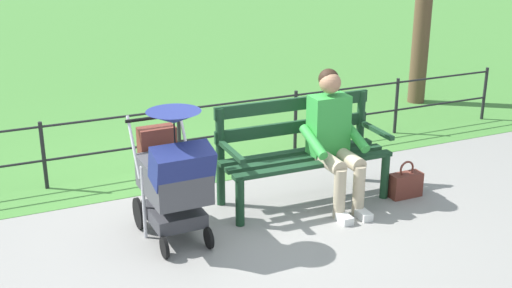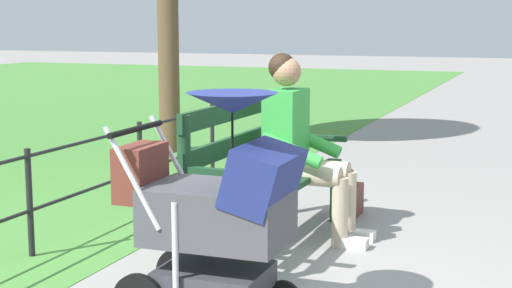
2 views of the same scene
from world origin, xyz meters
TOP-DOWN VIEW (x-y plane):
  - ground_plane at (0.00, 0.00)m, footprint 60.00×60.00m
  - grass_lawn at (0.00, -8.80)m, footprint 40.00×16.00m
  - park_bench at (-0.80, -0.12)m, footprint 1.61×0.63m
  - person_on_bench at (-1.02, 0.11)m, footprint 0.54×0.74m
  - stroller at (0.55, 0.19)m, footprint 0.52×0.90m
  - handbag at (-1.75, 0.28)m, footprint 0.32×0.14m
  - park_fence at (-0.29, -1.36)m, footprint 8.41×0.04m

SIDE VIEW (x-z plane):
  - ground_plane at x=0.00m, z-range 0.00..0.00m
  - grass_lawn at x=0.00m, z-range 0.00..0.01m
  - handbag at x=-1.75m, z-range -0.06..0.31m
  - park_fence at x=-0.29m, z-range 0.07..0.77m
  - park_bench at x=-0.80m, z-range 0.05..1.01m
  - stroller at x=0.55m, z-range 0.02..1.17m
  - person_on_bench at x=-1.02m, z-range 0.04..1.31m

